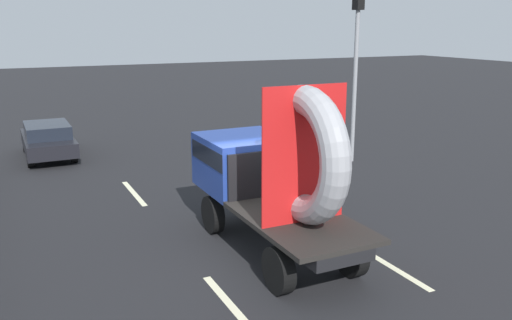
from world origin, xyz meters
name	(u,v)px	position (x,y,z in m)	size (l,w,h in m)	color
ground_plane	(261,252)	(0.00, 0.00, 0.00)	(120.00, 120.00, 0.00)	black
flatbed_truck	(267,172)	(0.30, 0.29, 1.82)	(2.02, 5.59, 3.96)	black
distant_sedan	(48,139)	(-3.49, 11.77, 0.73)	(1.78, 4.15, 1.35)	black
traffic_light	(356,50)	(6.89, 6.08, 4.18)	(0.42, 0.36, 6.49)	gray
lane_dash_left_near	(226,299)	(-1.59, -1.69, 0.00)	(2.07, 0.16, 0.01)	beige
lane_dash_left_far	(134,193)	(-1.59, 5.69, 0.00)	(2.70, 0.16, 0.01)	beige
lane_dash_right_near	(388,265)	(2.19, -1.83, 0.00)	(2.67, 0.16, 0.01)	beige
lane_dash_right_far	(242,177)	(2.19, 5.91, 0.00)	(2.68, 0.16, 0.01)	beige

